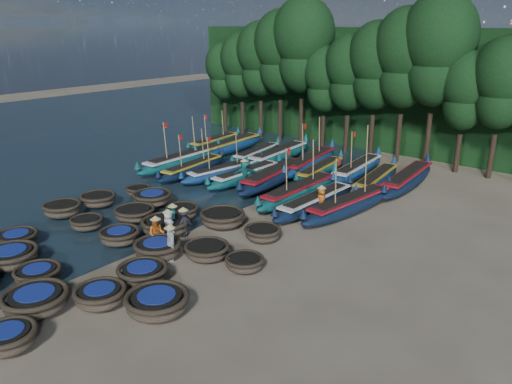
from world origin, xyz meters
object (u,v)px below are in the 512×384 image
Objects in this scene: coracle_7 at (38,274)px; coracle_14 at (143,273)px; coracle_16 at (135,213)px; long_boat_9 at (215,142)px; coracle_13 at (158,249)px; long_boat_11 at (257,154)px; long_boat_7 at (315,202)px; coracle_5 at (17,238)px; coracle_20 at (139,191)px; long_boat_8 at (350,205)px; fisherman_5 at (244,173)px; coracle_4 at (8,338)px; long_boat_15 at (358,169)px; long_boat_1 at (182,160)px; coracle_18 at (207,250)px; coracle_11 at (87,223)px; coracle_22 at (182,211)px; fisherman_1 at (173,217)px; long_boat_2 at (193,168)px; long_boat_5 at (274,176)px; coracle_9 at (157,302)px; long_boat_3 at (224,171)px; long_boat_10 at (231,146)px; fisherman_4 at (171,242)px; fisherman_6 at (321,199)px; coracle_3 at (36,300)px; fisherman_0 at (168,224)px; coracle_12 at (120,236)px; coracle_10 at (62,209)px; coracle_23 at (222,218)px; coracle_17 at (166,225)px; long_boat_12 at (279,155)px; coracle_6 at (11,257)px; coracle_24 at (263,233)px; fisherman_2 at (156,233)px; long_boat_6 at (300,191)px; coracle_19 at (245,263)px; coracle_15 at (98,199)px; coracle_21 at (152,198)px; long_boat_4 at (246,175)px; long_boat_17 at (407,179)px; fisherman_3 at (184,222)px; coracle_8 at (100,295)px; long_boat_13 at (310,162)px.

coracle_7 is 0.89× the size of coracle_14.
coracle_16 is 0.31× the size of long_boat_9.
long_boat_11 is (-7.65, 16.47, -0.00)m from coracle_13.
coracle_5 is at bearing -121.66° from long_boat_7.
long_boat_8 reaches higher than coracle_20.
fisherman_5 reaches higher than coracle_5.
coracle_4 is 25.05m from long_boat_15.
coracle_18 is at bearing -40.31° from long_boat_1.
long_boat_1 is at bearing 113.52° from coracle_11.
coracle_22 is 2.14m from fisherman_1.
long_boat_2 reaches higher than coracle_16.
coracle_9 is at bearing -76.07° from long_boat_5.
long_boat_9 is (-6.83, 6.11, -0.01)m from long_boat_3.
fisherman_4 is (11.44, -16.57, 0.31)m from long_boat_10.
fisherman_4 is at bearing -57.19° from long_boat_9.
fisherman_6 is (5.64, 5.49, 0.47)m from coracle_22.
fisherman_0 is at bearing 98.71° from coracle_3.
coracle_9 reaches higher than coracle_18.
coracle_10 is at bearing 178.48° from coracle_12.
coracle_3 is at bearing -88.33° from coracle_23.
coracle_17 is at bearing -59.69° from long_boat_9.
long_boat_7 is 0.90× the size of long_boat_12.
long_boat_2 is at bearing -62.87° from long_boat_9.
coracle_23 reaches higher than coracle_6.
coracle_24 is 0.23× the size of long_boat_8.
long_boat_9 is at bearing 119.25° from coracle_16.
fisherman_2 is at bearing -130.46° from fisherman_5.
coracle_12 is 4.32m from coracle_22.
coracle_6 is at bearing -89.26° from long_boat_11.
long_boat_6 is at bearing 59.08° from coracle_16.
coracle_11 is 0.70× the size of coracle_14.
fisherman_4 is at bearing -155.80° from coracle_19.
coracle_15 is 1.01× the size of coracle_21.
fisherman_0 is at bearing -30.58° from coracle_21.
fisherman_4 is (0.68, 6.11, 0.44)m from coracle_3.
coracle_19 is at bearing -48.59° from long_boat_4.
coracle_11 is 20.21m from long_boat_17.
coracle_12 is 3.21m from fisherman_3.
long_boat_10 is at bearing 165.78° from long_boat_11.
long_boat_4 is (-8.05, 14.47, 0.04)m from coracle_9.
coracle_8 is 14.95m from long_boat_8.
coracle_24 is at bearing 83.47° from coracle_8.
coracle_14 is at bearing 71.57° from coracle_3.
coracle_5 is 0.27× the size of long_boat_7.
coracle_12 is at bearing -137.23° from coracle_24.
long_boat_17 reaches higher than coracle_12.
coracle_10 is 0.83× the size of coracle_14.
coracle_6 is 0.31× the size of long_boat_5.
coracle_5 is 8.52m from coracle_20.
fisherman_2 is at bearing -92.19° from long_boat_13.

